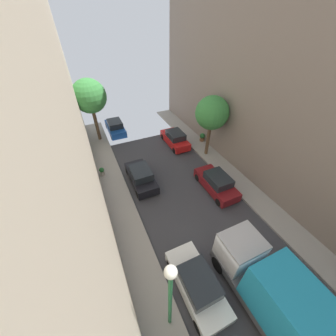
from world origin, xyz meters
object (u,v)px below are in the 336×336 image
at_px(parked_car_left_3, 141,176).
at_px(parked_car_right_2, 175,139).
at_px(parked_car_left_2, 197,284).
at_px(delivery_truck, 279,300).
at_px(street_tree_0, 89,97).
at_px(street_tree_1, 212,113).
at_px(parked_car_left_4, 115,127).
at_px(parked_car_right_1, 216,183).
at_px(lamp_post, 170,293).
at_px(potted_plant_3, 202,137).
at_px(potted_plant_2, 102,171).

bearing_deg(parked_car_left_3, parked_car_right_2, 39.06).
height_order(parked_car_left_2, delivery_truck, delivery_truck).
bearing_deg(street_tree_0, street_tree_1, -38.40).
height_order(parked_car_left_4, parked_car_right_1, same).
bearing_deg(lamp_post, parked_car_right_1, 42.07).
height_order(street_tree_1, potted_plant_3, street_tree_1).
height_order(parked_car_left_2, parked_car_right_1, same).
height_order(parked_car_left_3, delivery_truck, delivery_truck).
bearing_deg(parked_car_right_2, parked_car_left_4, 134.97).
xyz_separation_m(parked_car_left_3, parked_car_left_4, (0.00, 9.79, 0.00)).
bearing_deg(potted_plant_3, parked_car_left_2, -123.29).
distance_m(delivery_truck, potted_plant_2, 15.00).
xyz_separation_m(parked_car_left_2, street_tree_1, (7.47, 10.51, 3.81)).
distance_m(parked_car_right_1, delivery_truck, 8.73).
xyz_separation_m(parked_car_right_1, delivery_truck, (-2.70, -8.23, 1.07)).
height_order(parked_car_right_2, street_tree_0, street_tree_0).
height_order(parked_car_left_3, parked_car_right_1, same).
bearing_deg(street_tree_0, parked_car_left_3, -76.81).
xyz_separation_m(parked_car_left_2, lamp_post, (-1.90, -0.72, 3.15)).
height_order(street_tree_0, lamp_post, street_tree_0).
bearing_deg(street_tree_1, potted_plant_2, 174.59).
height_order(parked_car_right_2, delivery_truck, delivery_truck).
height_order(parked_car_left_2, parked_car_left_3, same).
relative_size(parked_car_left_3, parked_car_right_1, 1.00).
bearing_deg(parked_car_left_4, parked_car_left_2, -90.00).
distance_m(street_tree_0, street_tree_1, 12.19).
relative_size(parked_car_left_2, parked_car_right_2, 1.00).
bearing_deg(lamp_post, parked_car_left_4, 84.50).
xyz_separation_m(street_tree_1, potted_plant_3, (0.96, 2.33, -3.91)).
bearing_deg(potted_plant_3, street_tree_1, -112.30).
height_order(parked_car_left_4, delivery_truck, delivery_truck).
xyz_separation_m(parked_car_right_2, lamp_post, (-7.30, -14.32, 3.15)).
xyz_separation_m(parked_car_left_4, potted_plant_2, (-2.91, -7.52, -0.14)).
relative_size(parked_car_left_2, delivery_truck, 0.64).
height_order(parked_car_left_2, potted_plant_2, parked_car_left_2).
relative_size(parked_car_right_1, potted_plant_3, 4.65).
xyz_separation_m(potted_plant_2, lamp_post, (1.01, -12.21, 3.29)).
bearing_deg(parked_car_left_3, potted_plant_3, 23.19).
bearing_deg(street_tree_0, potted_plant_3, -26.51).
bearing_deg(lamp_post, street_tree_1, 50.14).
bearing_deg(potted_plant_3, parked_car_left_4, 143.78).
distance_m(parked_car_right_2, delivery_truck, 16.23).
xyz_separation_m(parked_car_right_1, potted_plant_2, (-8.31, 5.62, -0.14)).
bearing_deg(parked_car_right_2, street_tree_1, -56.20).
relative_size(parked_car_left_2, parked_car_left_4, 1.00).
height_order(parked_car_right_1, potted_plant_2, parked_car_right_1).
xyz_separation_m(parked_car_left_4, parked_car_right_2, (5.40, -5.40, 0.00)).
xyz_separation_m(street_tree_1, lamp_post, (-9.37, -11.23, -0.66)).
distance_m(parked_car_right_1, lamp_post, 10.33).
relative_size(parked_car_right_1, street_tree_1, 0.71).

